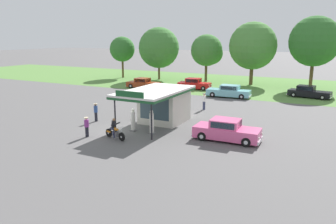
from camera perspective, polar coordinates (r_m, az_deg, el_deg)
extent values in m
plane|color=#5B5959|center=(26.85, -7.87, -3.26)|extent=(300.00, 300.00, 0.00)
cube|color=#56843D|center=(53.72, 10.72, 4.80)|extent=(120.00, 24.00, 0.01)
cube|color=beige|center=(29.17, -0.61, 1.17)|extent=(3.45, 3.74, 2.96)
cube|color=#384C56|center=(27.57, -2.39, 0.59)|extent=(2.76, 0.05, 1.89)
cube|color=silver|center=(27.39, -2.29, 3.70)|extent=(4.15, 7.68, 0.16)
cube|color=#195128|center=(27.42, -2.28, 3.33)|extent=(4.15, 7.68, 0.18)
cube|color=#195128|center=(24.14, -6.72, 3.08)|extent=(2.42, 0.08, 0.44)
cylinder|color=black|center=(24.00, -2.88, -1.45)|extent=(0.12, 0.12, 2.96)
cylinder|color=black|center=(25.73, -9.18, -0.61)|extent=(0.12, 0.12, 2.96)
cube|color=slate|center=(26.73, -6.06, -3.16)|extent=(0.44, 0.44, 0.10)
cylinder|color=silver|center=(26.53, -6.10, -1.52)|extent=(0.34, 0.34, 1.48)
cube|color=white|center=(26.36, -6.32, -1.45)|extent=(0.22, 0.02, 0.28)
sphere|color=white|center=(26.32, -6.14, 0.34)|extent=(0.26, 0.26, 0.26)
cube|color=slate|center=(25.86, -2.83, -3.66)|extent=(0.44, 0.44, 0.10)
cylinder|color=silver|center=(25.64, -2.85, -1.91)|extent=(0.34, 0.34, 1.54)
cube|color=white|center=(25.47, -3.06, -1.83)|extent=(0.22, 0.02, 0.28)
sphere|color=white|center=(25.42, -2.88, 0.08)|extent=(0.26, 0.26, 0.26)
cylinder|color=black|center=(24.21, -8.04, -4.29)|extent=(0.64, 0.27, 0.64)
cylinder|color=silver|center=(24.21, -8.04, -4.29)|extent=(0.19, 0.16, 0.16)
cylinder|color=black|center=(25.34, -10.23, -3.57)|extent=(0.64, 0.27, 0.64)
cylinder|color=silver|center=(25.34, -10.23, -3.57)|extent=(0.19, 0.16, 0.16)
ellipsoid|color=orange|center=(24.57, -9.06, -2.94)|extent=(0.60, 0.38, 0.24)
cube|color=#59595E|center=(24.70, -9.10, -3.72)|extent=(0.49, 0.35, 0.36)
cube|color=black|center=(24.85, -9.56, -2.92)|extent=(0.53, 0.38, 0.10)
cylinder|color=silver|center=(24.20, -8.21, -3.60)|extent=(0.37, 0.16, 0.71)
cylinder|color=silver|center=(24.18, -8.43, -2.68)|extent=(0.22, 0.68, 0.04)
sphere|color=silver|center=(24.15, -8.26, -3.09)|extent=(0.16, 0.16, 0.16)
cube|color=orange|center=(25.27, -10.17, -3.34)|extent=(0.47, 0.29, 0.12)
cylinder|color=silver|center=(25.13, -9.41, -3.78)|extent=(0.70, 0.26, 0.18)
cube|color=#2D3351|center=(24.78, -9.46, -2.82)|extent=(0.48, 0.43, 0.14)
cylinder|color=#2D3351|center=(24.83, -8.85, -3.72)|extent=(0.18, 0.26, 0.56)
cylinder|color=#2D3351|center=(24.64, -9.43, -3.88)|extent=(0.18, 0.26, 0.56)
cylinder|color=black|center=(24.66, -9.43, -2.13)|extent=(0.48, 0.42, 0.60)
sphere|color=#9E704C|center=(24.52, -9.38, -1.31)|extent=(0.22, 0.22, 0.22)
cylinder|color=black|center=(24.58, -8.73, -1.96)|extent=(0.54, 0.23, 0.31)
cylinder|color=black|center=(24.34, -9.46, -2.14)|extent=(0.54, 0.23, 0.31)
cube|color=#E55993|center=(24.47, 10.19, -3.53)|extent=(4.80, 2.06, 0.81)
cube|color=#E55993|center=(24.31, 9.96, -1.92)|extent=(2.09, 1.75, 0.59)
cube|color=#283847|center=(24.08, 12.25, -2.17)|extent=(0.08, 1.50, 0.47)
cube|color=#283847|center=(25.09, 10.47, -1.47)|extent=(1.73, 0.08, 0.45)
cube|color=#283847|center=(23.54, 9.42, -2.39)|extent=(1.73, 0.08, 0.45)
cube|color=silver|center=(24.08, 15.69, -4.80)|extent=(0.17, 1.83, 0.18)
cube|color=silver|center=(25.24, 4.89, -3.53)|extent=(0.17, 1.83, 0.18)
sphere|color=white|center=(24.56, 16.01, -3.68)|extent=(0.18, 0.18, 0.18)
sphere|color=white|center=(23.40, 15.50, -4.47)|extent=(0.18, 0.18, 0.18)
cylinder|color=black|center=(25.04, 14.28, -3.95)|extent=(0.67, 0.22, 0.66)
cylinder|color=silver|center=(25.04, 14.28, -3.95)|extent=(0.30, 0.23, 0.30)
cylinder|color=black|center=(23.35, 13.40, -5.14)|extent=(0.67, 0.22, 0.66)
cylinder|color=silver|center=(23.35, 13.40, -5.14)|extent=(0.30, 0.23, 0.30)
cylinder|color=black|center=(25.80, 7.24, -3.15)|extent=(0.67, 0.22, 0.66)
cylinder|color=silver|center=(25.80, 7.24, -3.15)|extent=(0.30, 0.23, 0.30)
cylinder|color=black|center=(24.16, 5.90, -4.23)|extent=(0.67, 0.22, 0.66)
cylinder|color=silver|center=(24.16, 5.90, -4.23)|extent=(0.30, 0.23, 0.30)
cube|color=#993819|center=(48.74, -4.27, 4.80)|extent=(5.01, 2.18, 0.72)
cube|color=#993819|center=(48.73, -4.46, 5.57)|extent=(2.09, 1.78, 0.57)
cube|color=#283847|center=(48.28, -3.43, 5.51)|extent=(0.13, 1.48, 0.46)
cube|color=#283847|center=(49.45, -4.01, 5.68)|extent=(1.69, 0.13, 0.44)
cube|color=#283847|center=(48.01, -4.92, 5.45)|extent=(1.69, 0.13, 0.44)
cube|color=silver|center=(47.67, -1.62, 4.36)|extent=(0.23, 1.80, 0.18)
cube|color=silver|center=(49.97, -6.79, 4.67)|extent=(0.23, 1.80, 0.18)
sphere|color=white|center=(48.17, -1.30, 4.78)|extent=(0.18, 0.18, 0.18)
sphere|color=white|center=(47.09, -1.92, 4.59)|extent=(0.18, 0.18, 0.18)
cylinder|color=black|center=(48.81, -2.04, 4.60)|extent=(0.67, 0.24, 0.66)
cylinder|color=silver|center=(48.81, -2.04, 4.60)|extent=(0.31, 0.24, 0.30)
cylinder|color=black|center=(47.23, -2.97, 4.30)|extent=(0.67, 0.24, 0.66)
cylinder|color=silver|center=(47.23, -2.97, 4.30)|extent=(0.31, 0.24, 0.30)
cylinder|color=black|center=(50.32, -5.48, 4.80)|extent=(0.67, 0.24, 0.66)
cylinder|color=silver|center=(50.32, -5.48, 4.80)|extent=(0.31, 0.24, 0.30)
cylinder|color=black|center=(48.80, -6.49, 4.52)|extent=(0.67, 0.24, 0.66)
cylinder|color=silver|center=(48.80, -6.49, 4.52)|extent=(0.31, 0.24, 0.30)
cube|color=black|center=(44.52, 23.36, 2.98)|extent=(5.15, 2.50, 0.70)
cube|color=black|center=(44.52, 22.87, 3.87)|extent=(2.22, 1.84, 0.59)
cube|color=#283847|center=(44.32, 24.10, 3.72)|extent=(0.25, 1.37, 0.48)
cube|color=#283847|center=(45.26, 23.10, 3.98)|extent=(1.69, 0.29, 0.45)
cube|color=#283847|center=(43.79, 22.64, 3.75)|extent=(1.69, 0.29, 0.45)
cube|color=silver|center=(44.11, 26.48, 2.29)|extent=(0.37, 1.68, 0.18)
cube|color=silver|center=(45.14, 20.24, 3.07)|extent=(0.37, 1.68, 0.18)
sphere|color=white|center=(44.62, 26.65, 2.73)|extent=(0.18, 0.18, 0.18)
sphere|color=white|center=(43.51, 26.40, 2.52)|extent=(0.18, 0.18, 0.18)
cylinder|color=black|center=(45.04, 25.64, 2.61)|extent=(0.68, 0.30, 0.66)
cylinder|color=silver|center=(45.04, 25.64, 2.61)|extent=(0.33, 0.26, 0.30)
cylinder|color=black|center=(43.44, 25.24, 2.31)|extent=(0.68, 0.30, 0.66)
cylinder|color=silver|center=(43.44, 25.24, 2.31)|extent=(0.33, 0.26, 0.30)
cylinder|color=black|center=(45.72, 21.52, 3.12)|extent=(0.68, 0.30, 0.66)
cylinder|color=silver|center=(45.72, 21.52, 3.12)|extent=(0.33, 0.26, 0.30)
cylinder|color=black|center=(44.15, 20.98, 2.84)|extent=(0.68, 0.30, 0.66)
cylinder|color=silver|center=(44.15, 20.98, 2.84)|extent=(0.33, 0.26, 0.30)
cube|color=red|center=(47.71, 4.60, 4.67)|extent=(4.76, 2.14, 0.79)
cube|color=red|center=(47.66, 4.44, 5.51)|extent=(2.19, 1.72, 0.61)
cube|color=#283847|center=(47.36, 5.61, 5.44)|extent=(0.15, 1.37, 0.49)
cube|color=#283847|center=(48.38, 4.72, 5.62)|extent=(1.75, 0.18, 0.47)
cube|color=#283847|center=(46.94, 4.15, 5.40)|extent=(1.75, 0.18, 0.47)
cube|color=silver|center=(47.10, 7.32, 4.15)|extent=(0.26, 1.68, 0.18)
cube|color=silver|center=(48.50, 1.95, 4.51)|extent=(0.26, 1.68, 0.18)
sphere|color=white|center=(47.59, 7.52, 4.62)|extent=(0.18, 0.18, 0.18)
sphere|color=white|center=(46.52, 7.16, 4.44)|extent=(0.18, 0.18, 0.18)
cylinder|color=black|center=(48.08, 6.69, 4.39)|extent=(0.67, 0.25, 0.66)
cylinder|color=silver|center=(48.08, 6.69, 4.39)|extent=(0.31, 0.24, 0.30)
cylinder|color=black|center=(46.52, 6.14, 4.11)|extent=(0.67, 0.25, 0.66)
cylinder|color=silver|center=(46.52, 6.14, 4.11)|extent=(0.31, 0.24, 0.30)
cylinder|color=black|center=(49.01, 3.13, 4.62)|extent=(0.67, 0.25, 0.66)
cylinder|color=silver|center=(49.01, 3.13, 4.62)|extent=(0.31, 0.24, 0.30)
cylinder|color=black|center=(47.48, 2.48, 4.35)|extent=(0.67, 0.25, 0.66)
cylinder|color=silver|center=(47.48, 2.48, 4.35)|extent=(0.31, 0.24, 0.30)
cube|color=#7AC6D1|center=(41.91, 10.45, 3.32)|extent=(5.44, 2.17, 0.78)
cube|color=#7AC6D1|center=(41.76, 10.71, 4.23)|extent=(2.35, 1.76, 0.59)
cube|color=#283847|center=(42.02, 9.23, 4.34)|extent=(0.12, 1.45, 0.47)
cube|color=#283847|center=(40.99, 10.45, 4.08)|extent=(1.92, 0.14, 0.44)
cube|color=#283847|center=(42.54, 10.96, 4.37)|extent=(1.92, 0.14, 0.44)
cube|color=silver|center=(42.64, 6.90, 3.24)|extent=(0.22, 1.77, 0.18)
cube|color=silver|center=(41.43, 14.08, 2.66)|extent=(0.22, 1.77, 0.18)
sphere|color=white|center=(42.03, 6.66, 3.53)|extent=(0.18, 0.18, 0.18)
sphere|color=white|center=(43.15, 7.13, 3.77)|extent=(0.18, 0.18, 0.18)
cylinder|color=black|center=(41.56, 7.72, 3.01)|extent=(0.67, 0.24, 0.66)
cylinder|color=silver|center=(41.56, 7.72, 3.01)|extent=(0.31, 0.24, 0.30)
cylinder|color=black|center=(43.22, 8.36, 3.37)|extent=(0.67, 0.24, 0.66)
cylinder|color=silver|center=(43.22, 8.36, 3.37)|extent=(0.31, 0.24, 0.30)
cylinder|color=black|center=(40.74, 12.64, 2.61)|extent=(0.67, 0.24, 0.66)
cylinder|color=silver|center=(40.74, 12.64, 2.61)|extent=(0.31, 0.24, 0.30)
cylinder|color=black|center=(42.42, 13.10, 2.99)|extent=(0.67, 0.24, 0.66)
cylinder|color=silver|center=(42.42, 13.10, 2.99)|extent=(0.31, 0.24, 0.30)
cylinder|color=#2D3351|center=(34.38, 6.27, 1.13)|extent=(0.26, 0.26, 0.87)
cylinder|color=white|center=(34.23, 6.30, 2.35)|extent=(0.34, 0.34, 0.62)
sphere|color=tan|center=(34.16, 6.31, 3.05)|extent=(0.24, 0.24, 0.24)
cylinder|color=black|center=(34.14, 6.32, 3.19)|extent=(0.38, 0.38, 0.02)
cylinder|color=black|center=(30.18, -12.38, -0.81)|extent=(0.26, 0.26, 0.83)
cylinder|color=#2D4C8C|center=(30.02, -12.45, 0.50)|extent=(0.34, 0.34, 0.58)
sphere|color=brown|center=(29.94, -12.49, 1.25)|extent=(0.22, 0.22, 0.22)
cylinder|color=beige|center=(29.93, -12.49, 1.40)|extent=(0.36, 0.36, 0.02)
cylinder|color=black|center=(25.69, -13.89, -3.36)|extent=(0.26, 0.26, 0.78)
cylinder|color=#8C338C|center=(25.52, -13.97, -1.93)|extent=(0.34, 0.34, 0.55)
sphere|color=beige|center=(25.43, -14.02, -1.10)|extent=(0.21, 0.21, 0.21)
cylinder|color=beige|center=(25.41, -14.03, -0.94)|extent=(0.34, 0.34, 0.02)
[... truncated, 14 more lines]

